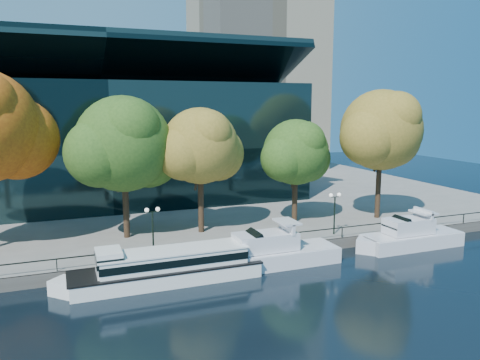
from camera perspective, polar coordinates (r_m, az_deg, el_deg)
name	(u,v)px	position (r m, az deg, el deg)	size (l,w,h in m)	color
ground	(198,281)	(36.72, -5.14, -12.17)	(160.00, 160.00, 0.00)	black
promenade	(129,192)	(71.08, -13.32, -1.47)	(90.00, 67.08, 1.00)	slate
railing	(187,245)	(39.05, -6.52, -7.86)	(88.20, 0.08, 0.99)	black
convention_building	(102,141)	(65.09, -16.51, 4.55)	(50.00, 24.57, 21.43)	black
office_tower	(255,2)	(97.51, 1.88, 20.83)	(22.50, 22.50, 65.90)	gray
tour_boat	(162,266)	(36.40, -9.44, -10.32)	(15.71, 3.50, 2.98)	white
cruiser_near	(266,253)	(39.42, 3.20, -8.84)	(12.84, 3.31, 3.72)	silver
cruiser_far	(408,236)	(46.94, 19.82, -6.43)	(11.08, 3.07, 3.62)	silver
tree_2	(126,146)	(44.04, -13.77, 4.06)	(10.99, 9.01, 13.19)	black
tree_3	(202,148)	(44.84, -4.67, 3.95)	(9.14, 7.49, 12.10)	black
tree_4	(297,154)	(49.02, 6.97, 3.22)	(8.54, 7.00, 10.87)	black
tree_5	(383,132)	(52.75, 17.00, 5.64)	(10.82, 8.87, 13.96)	black
lamp_1	(153,220)	(39.16, -10.61, -4.81)	(1.26, 0.36, 4.03)	black
lamp_2	(335,204)	(45.54, 11.48, -2.86)	(1.26, 0.36, 4.03)	black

